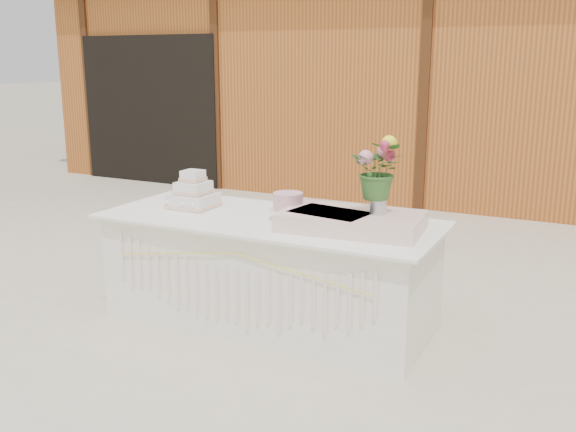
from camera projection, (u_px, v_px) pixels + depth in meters
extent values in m
plane|color=beige|center=(270.00, 321.00, 4.67)|extent=(80.00, 80.00, 0.00)
cube|color=#A65F22|center=(460.00, 84.00, 9.52)|extent=(12.00, 4.00, 3.00)
cube|color=black|center=(149.00, 110.00, 9.69)|extent=(2.40, 0.08, 2.20)
cube|color=white|center=(269.00, 272.00, 4.58)|extent=(2.28, 0.88, 0.75)
cube|color=white|center=(269.00, 220.00, 4.49)|extent=(2.40, 1.00, 0.02)
cube|color=white|center=(194.00, 201.00, 4.80)|extent=(0.30, 0.30, 0.10)
cube|color=#F6B99B|center=(194.00, 205.00, 4.81)|extent=(0.32, 0.32, 0.02)
cube|color=white|center=(193.00, 188.00, 4.78)|extent=(0.22, 0.22, 0.09)
cube|color=#F6B99B|center=(193.00, 191.00, 4.78)|extent=(0.23, 0.23, 0.02)
cube|color=white|center=(193.00, 176.00, 4.75)|extent=(0.14, 0.14, 0.08)
cube|color=#F6B99B|center=(193.00, 179.00, 4.76)|extent=(0.15, 0.15, 0.02)
cylinder|color=white|center=(288.00, 218.00, 4.45)|extent=(0.23, 0.23, 0.01)
cylinder|color=white|center=(288.00, 215.00, 4.44)|extent=(0.07, 0.07, 0.04)
cylinder|color=white|center=(288.00, 211.00, 4.44)|extent=(0.26, 0.26, 0.01)
cylinder|color=#EEABB9|center=(288.00, 201.00, 4.42)|extent=(0.21, 0.21, 0.12)
cube|color=#FFD7CD|center=(352.00, 221.00, 4.17)|extent=(0.95, 0.60, 0.11)
cylinder|color=#BBBCC0|center=(378.00, 203.00, 4.11)|extent=(0.11, 0.11, 0.15)
imported|color=#305B24|center=(380.00, 162.00, 4.05)|extent=(0.38, 0.35, 0.38)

